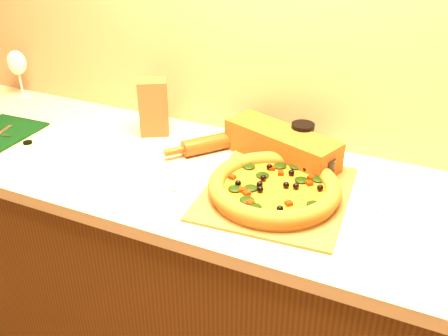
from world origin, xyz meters
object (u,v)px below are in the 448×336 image
(pepper_grinder, at_px, (326,169))
(wine_glass, at_px, (17,64))
(dark_jar, at_px, (302,141))
(pizza_peel, at_px, (278,190))
(rolling_pin, at_px, (222,141))
(pizza, at_px, (274,188))

(pepper_grinder, bearing_deg, wine_glass, 173.23)
(wine_glass, relative_size, dark_jar, 1.63)
(pepper_grinder, relative_size, wine_glass, 0.51)
(pizza_peel, xyz_separation_m, rolling_pin, (-0.26, 0.18, 0.02))
(pizza, bearing_deg, pizza_peel, 92.09)
(pizza, relative_size, rolling_pin, 1.11)
(pizza_peel, relative_size, wine_glass, 3.15)
(pepper_grinder, bearing_deg, pizza_peel, -132.15)
(pepper_grinder, height_order, wine_glass, wine_glass)
(pizza, distance_m, pepper_grinder, 0.19)
(pizza_peel, relative_size, pizza, 1.64)
(pepper_grinder, xyz_separation_m, dark_jar, (-0.11, 0.12, 0.02))
(pizza, relative_size, pepper_grinder, 3.79)
(pizza_peel, height_order, rolling_pin, rolling_pin)
(rolling_pin, bearing_deg, dark_jar, 10.83)
(pepper_grinder, height_order, rolling_pin, pepper_grinder)
(dark_jar, bearing_deg, pepper_grinder, -45.93)
(pizza, relative_size, dark_jar, 3.13)
(pizza, xyz_separation_m, pepper_grinder, (0.11, 0.16, 0.01))
(pepper_grinder, bearing_deg, dark_jar, 134.07)
(dark_jar, bearing_deg, rolling_pin, -169.17)
(rolling_pin, distance_m, dark_jar, 0.27)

